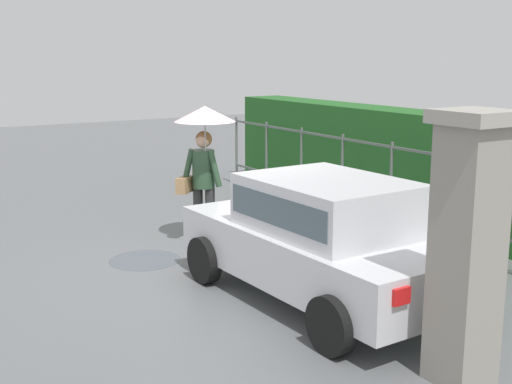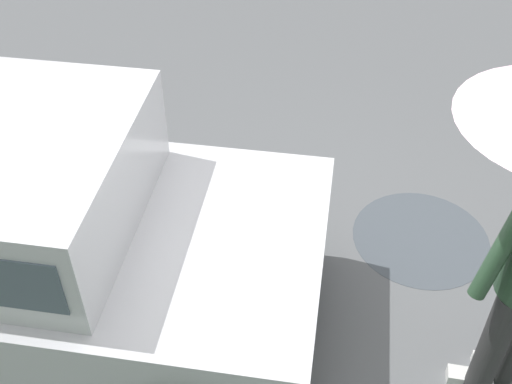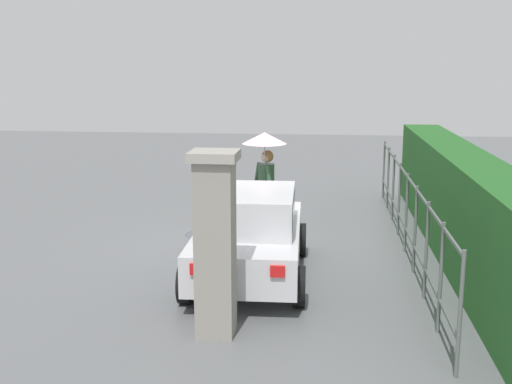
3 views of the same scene
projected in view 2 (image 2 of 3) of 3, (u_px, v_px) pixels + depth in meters
ground_plane at (286, 313)px, 4.25m from camera, size 40.00×40.00×0.00m
puddle_near at (421, 238)px, 4.76m from camera, size 1.01×1.01×0.00m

